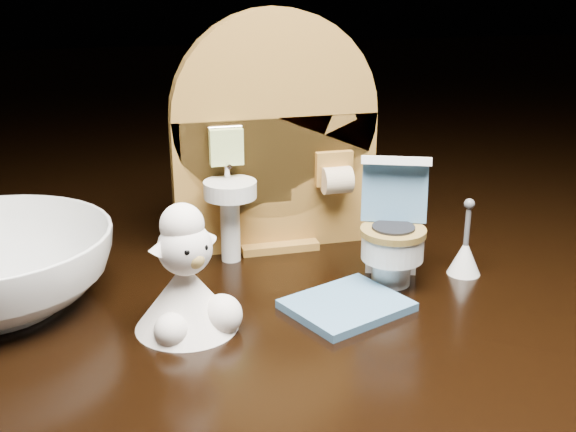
# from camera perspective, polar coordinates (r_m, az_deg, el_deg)

# --- Properties ---
(backdrop_panel) EXTENTS (0.13, 0.05, 0.15)m
(backdrop_panel) POSITION_cam_1_polar(r_m,az_deg,el_deg) (0.45, -1.10, 5.46)
(backdrop_panel) COLOR olive
(backdrop_panel) RESTS_ON ground
(toy_toilet) EXTENTS (0.04, 0.05, 0.07)m
(toy_toilet) POSITION_cam_1_polar(r_m,az_deg,el_deg) (0.42, 8.27, -1.52)
(toy_toilet) COLOR white
(toy_toilet) RESTS_ON ground
(bath_mat) EXTENTS (0.07, 0.07, 0.00)m
(bath_mat) POSITION_cam_1_polar(r_m,az_deg,el_deg) (0.39, 4.66, -7.05)
(bath_mat) COLOR teal
(bath_mat) RESTS_ON ground
(toilet_brush) EXTENTS (0.02, 0.02, 0.05)m
(toilet_brush) POSITION_cam_1_polar(r_m,az_deg,el_deg) (0.44, 13.80, -2.96)
(toilet_brush) COLOR white
(toilet_brush) RESTS_ON ground
(plush_lamb) EXTENTS (0.05, 0.05, 0.07)m
(plush_lamb) POSITION_cam_1_polar(r_m,az_deg,el_deg) (0.36, -7.97, -5.49)
(plush_lamb) COLOR white
(plush_lamb) RESTS_ON ground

